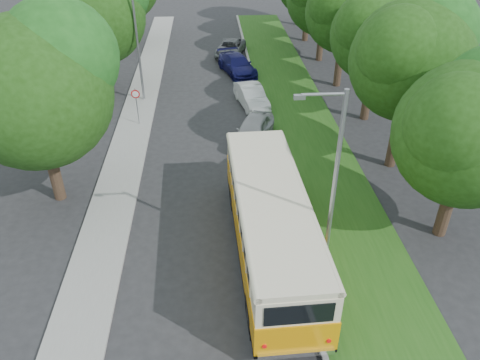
{
  "coord_description": "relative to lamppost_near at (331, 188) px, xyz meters",
  "views": [
    {
      "loc": [
        0.13,
        -15.71,
        13.37
      ],
      "look_at": [
        1.38,
        2.68,
        1.5
      ],
      "focal_mm": 35.0,
      "sensor_mm": 36.0,
      "label": 1
    }
  ],
  "objects": [
    {
      "name": "sidewalk",
      "position": [
        -9.01,
        7.5,
        -4.31
      ],
      "size": [
        2.2,
        70.0,
        0.12
      ],
      "primitive_type": "cube",
      "color": "gray",
      "rests_on": "ground"
    },
    {
      "name": "car_white",
      "position": [
        -1.21,
        17.04,
        -3.65
      ],
      "size": [
        2.36,
        4.57,
        1.44
      ],
      "primitive_type": "imported",
      "rotation": [
        0.0,
        0.0,
        0.2
      ],
      "color": "white",
      "rests_on": "ground"
    },
    {
      "name": "vintage_bus",
      "position": [
        -1.83,
        1.56,
        -2.75
      ],
      "size": [
        3.14,
        10.97,
        3.23
      ],
      "primitive_type": null,
      "rotation": [
        0.0,
        0.0,
        0.03
      ],
      "color": "#F39A07",
      "rests_on": "ground"
    },
    {
      "name": "lamppost_far",
      "position": [
        -8.91,
        18.5,
        -0.25
      ],
      "size": [
        1.71,
        0.16,
        7.5
      ],
      "color": "gray",
      "rests_on": "ground"
    },
    {
      "name": "car_blue",
      "position": [
        -1.79,
        23.64,
        -3.64
      ],
      "size": [
        3.43,
        5.43,
        1.46
      ],
      "primitive_type": "imported",
      "rotation": [
        0.0,
        0.0,
        0.3
      ],
      "color": "navy",
      "rests_on": "ground"
    },
    {
      "name": "car_silver",
      "position": [
        -1.58,
        11.76,
        -3.61
      ],
      "size": [
        3.31,
        4.8,
        1.52
      ],
      "primitive_type": "imported",
      "rotation": [
        0.0,
        0.0,
        -0.38
      ],
      "color": "#B8B8BD",
      "rests_on": "ground"
    },
    {
      "name": "ground",
      "position": [
        -4.21,
        2.5,
        -4.37
      ],
      "size": [
        120.0,
        120.0,
        0.0
      ],
      "primitive_type": "plane",
      "color": "#272729",
      "rests_on": "ground"
    },
    {
      "name": "curb",
      "position": [
        -0.61,
        7.5,
        -4.29
      ],
      "size": [
        0.2,
        70.0,
        0.15
      ],
      "primitive_type": "cube",
      "color": "gray",
      "rests_on": "ground"
    },
    {
      "name": "warning_sign",
      "position": [
        -8.71,
        14.48,
        -2.66
      ],
      "size": [
        0.56,
        0.1,
        2.5
      ],
      "color": "gray",
      "rests_on": "ground"
    },
    {
      "name": "lamppost_near",
      "position": [
        0.0,
        0.0,
        0.0
      ],
      "size": [
        1.71,
        0.16,
        8.0
      ],
      "color": "gray",
      "rests_on": "ground"
    },
    {
      "name": "treeline",
      "position": [
        -1.06,
        20.49,
        1.56
      ],
      "size": [
        24.27,
        41.91,
        9.46
      ],
      "color": "#332319",
      "rests_on": "ground"
    },
    {
      "name": "grass_verge",
      "position": [
        1.74,
        7.5,
        -4.3
      ],
      "size": [
        4.5,
        70.0,
        0.13
      ],
      "primitive_type": "cube",
      "color": "#215115",
      "rests_on": "ground"
    },
    {
      "name": "car_grey",
      "position": [
        -2.11,
        28.39,
        -3.72
      ],
      "size": [
        3.29,
        5.1,
        1.31
      ],
      "primitive_type": "imported",
      "rotation": [
        0.0,
        0.0,
        -0.26
      ],
      "color": "slate",
      "rests_on": "ground"
    }
  ]
}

